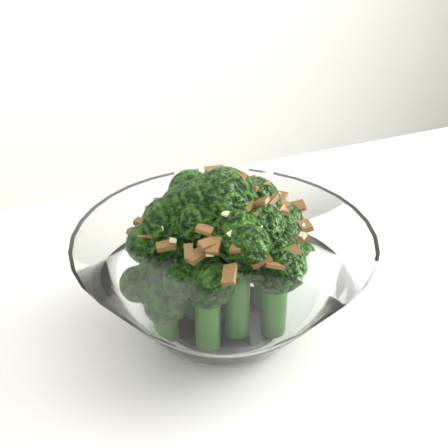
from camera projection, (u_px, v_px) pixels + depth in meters
name	position (u px, v px, depth m)	size (l,w,h in m)	color
broccoli_dish	(223.00, 272.00, 0.49)	(0.21, 0.21, 0.13)	white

